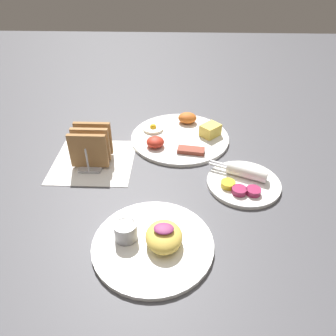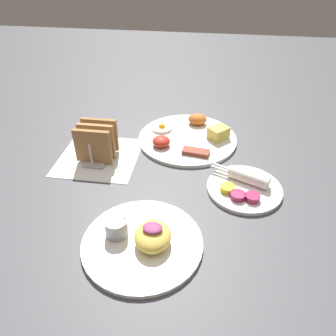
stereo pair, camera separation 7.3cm
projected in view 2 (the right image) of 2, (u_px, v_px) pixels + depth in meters
ground_plane at (177, 184)px, 0.84m from camera, size 3.00×3.00×0.00m
napkin_flat at (99, 157)px, 0.93m from camera, size 0.22×0.22×0.00m
plate_breakfast at (188, 137)px, 1.01m from camera, size 0.30×0.30×0.05m
plate_condiments at (244, 187)px, 0.81m from camera, size 0.19×0.19×0.04m
plate_foreground at (142, 239)px, 0.67m from camera, size 0.25×0.25×0.06m
toast_rack at (97, 142)px, 0.90m from camera, size 0.10×0.12×0.10m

